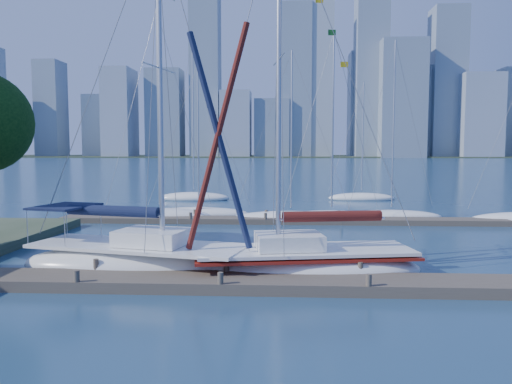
{
  "coord_description": "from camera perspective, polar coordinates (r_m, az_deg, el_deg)",
  "views": [
    {
      "loc": [
        2.08,
        -17.46,
        4.97
      ],
      "look_at": [
        0.96,
        4.0,
        3.13
      ],
      "focal_mm": 35.0,
      "sensor_mm": 36.0,
      "label": 1
    }
  ],
  "objects": [
    {
      "name": "ground",
      "position": [
        18.27,
        -3.72,
        -10.89
      ],
      "size": [
        700.0,
        700.0,
        0.0
      ],
      "primitive_type": "plane",
      "color": "navy",
      "rests_on": "ground"
    },
    {
      "name": "near_dock",
      "position": [
        18.22,
        -3.72,
        -10.29
      ],
      "size": [
        26.0,
        2.0,
        0.4
      ],
      "primitive_type": "cube",
      "color": "#4E4539",
      "rests_on": "ground"
    },
    {
      "name": "far_dock",
      "position": [
        33.8,
        2.84,
        -3.25
      ],
      "size": [
        30.0,
        1.8,
        0.36
      ],
      "primitive_type": "cube",
      "color": "#4E4539",
      "rests_on": "ground"
    },
    {
      "name": "far_shore",
      "position": [
        337.5,
        2.66,
        4.05
      ],
      "size": [
        800.0,
        100.0,
        1.5
      ],
      "primitive_type": "cube",
      "color": "#38472D",
      "rests_on": "ground"
    },
    {
      "name": "sailboat_navy",
      "position": [
        20.96,
        -13.33,
        -6.0
      ],
      "size": [
        9.97,
        5.2,
        14.53
      ],
      "rotation": [
        0.0,
        0.0,
        -0.23
      ],
      "color": "white",
      "rests_on": "ground"
    },
    {
      "name": "sailboat_maroon",
      "position": [
        19.86,
        5.53,
        -6.27
      ],
      "size": [
        9.44,
        4.4,
        15.01
      ],
      "rotation": [
        0.0,
        0.0,
        0.16
      ],
      "color": "white",
      "rests_on": "ground"
    },
    {
      "name": "bg_boat_0",
      "position": [
        36.2,
        -10.93,
        -2.6
      ],
      "size": [
        7.75,
        4.66,
        15.01
      ],
      "rotation": [
        0.0,
        0.0,
        0.33
      ],
      "color": "white",
      "rests_on": "ground"
    },
    {
      "name": "bg_boat_1",
      "position": [
        37.17,
        -6.53,
        -2.45
      ],
      "size": [
        7.63,
        2.23,
        11.42
      ],
      "rotation": [
        0.0,
        0.0,
        0.02
      ],
      "color": "white",
      "rests_on": "ground"
    },
    {
      "name": "bg_boat_2",
      "position": [
        34.64,
        4.02,
        -2.96
      ],
      "size": [
        8.42,
        4.33,
        11.97
      ],
      "rotation": [
        0.0,
        0.0,
        -0.29
      ],
      "color": "white",
      "rests_on": "ground"
    },
    {
      "name": "bg_boat_3",
      "position": [
        34.96,
        8.64,
        -2.89
      ],
      "size": [
        7.54,
        4.65,
        13.18
      ],
      "rotation": [
        0.0,
        0.0,
        0.36
      ],
      "color": "white",
      "rests_on": "ground"
    },
    {
      "name": "bg_boat_4",
      "position": [
        36.93,
        15.22,
        -2.63
      ],
      "size": [
        7.28,
        4.55,
        12.83
      ],
      "rotation": [
        0.0,
        0.0,
        0.4
      ],
      "color": "white",
      "rests_on": "ground"
    },
    {
      "name": "bg_boat_6",
      "position": [
        49.25,
        -7.11,
        -0.57
      ],
      "size": [
        7.33,
        4.63,
        15.58
      ],
      "rotation": [
        0.0,
        0.0,
        -0.36
      ],
      "color": "white",
      "rests_on": "ground"
    },
    {
      "name": "bg_boat_7",
      "position": [
        50.02,
        11.98,
        -0.62
      ],
      "size": [
        6.61,
        2.59,
        11.74
      ],
      "rotation": [
        0.0,
        0.0,
        -0.07
      ],
      "color": "white",
      "rests_on": "ground"
    },
    {
      "name": "skyline",
      "position": [
        310.09,
        6.13,
        10.62
      ],
      "size": [
        504.0,
        51.31,
        114.38
      ],
      "color": "gray",
      "rests_on": "ground"
    }
  ]
}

